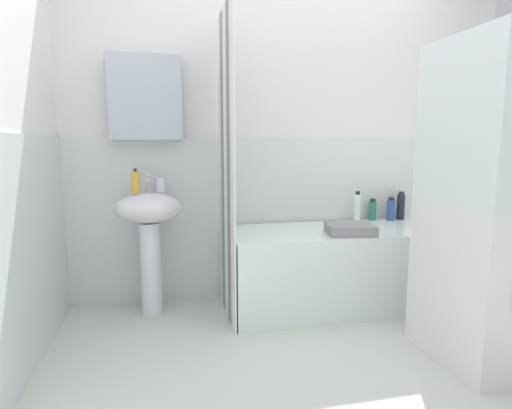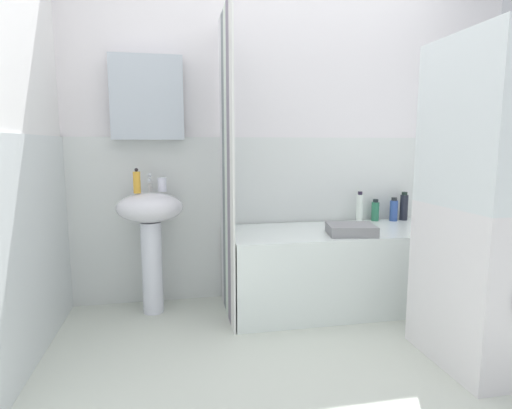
# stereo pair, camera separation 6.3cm
# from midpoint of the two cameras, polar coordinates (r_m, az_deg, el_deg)

# --- Properties ---
(ground_plane) EXTENTS (4.80, 5.60, 0.04)m
(ground_plane) POSITION_cam_midpoint_polar(r_m,az_deg,el_deg) (2.29, 12.82, -22.59)
(ground_plane) COLOR silver
(wall_back_tiled) EXTENTS (3.60, 0.18, 2.40)m
(wall_back_tiled) POSITION_cam_midpoint_polar(r_m,az_deg,el_deg) (3.15, 3.06, 8.05)
(wall_back_tiled) COLOR white
(wall_back_tiled) RESTS_ON ground_plane
(wall_left_tiled) EXTENTS (0.07, 1.81, 2.40)m
(wall_left_tiled) POSITION_cam_midpoint_polar(r_m,az_deg,el_deg) (2.26, -30.47, 6.35)
(wall_left_tiled) COLOR white
(wall_left_tiled) RESTS_ON ground_plane
(sink) EXTENTS (0.44, 0.34, 0.83)m
(sink) POSITION_cam_midpoint_polar(r_m,az_deg,el_deg) (2.87, -13.66, -2.81)
(sink) COLOR white
(sink) RESTS_ON ground_plane
(faucet) EXTENTS (0.03, 0.12, 0.12)m
(faucet) POSITION_cam_midpoint_polar(r_m,az_deg,el_deg) (2.92, -13.78, 2.95)
(faucet) COLOR silver
(faucet) RESTS_ON sink
(soap_dispenser) EXTENTS (0.05, 0.05, 0.17)m
(soap_dispenser) POSITION_cam_midpoint_polar(r_m,az_deg,el_deg) (2.82, -15.43, 3.00)
(soap_dispenser) COLOR gold
(soap_dispenser) RESTS_ON sink
(toothbrush_cup) EXTENTS (0.06, 0.06, 0.09)m
(toothbrush_cup) POSITION_cam_midpoint_polar(r_m,az_deg,el_deg) (2.89, -12.16, 2.69)
(toothbrush_cup) COLOR silver
(toothbrush_cup) RESTS_ON sink
(bathtub) EXTENTS (1.52, 0.65, 0.56)m
(bathtub) POSITION_cam_midpoint_polar(r_m,az_deg,el_deg) (3.04, 11.52, -8.54)
(bathtub) COLOR white
(bathtub) RESTS_ON ground_plane
(shower_curtain) EXTENTS (0.01, 0.65, 2.00)m
(shower_curtain) POSITION_cam_midpoint_polar(r_m,az_deg,el_deg) (2.71, -3.38, 5.11)
(shower_curtain) COLOR white
(shower_curtain) RESTS_ON ground_plane
(lotion_bottle) EXTENTS (0.06, 0.06, 0.22)m
(lotion_bottle) POSITION_cam_midpoint_polar(r_m,az_deg,el_deg) (3.48, 20.13, -0.29)
(lotion_bottle) COLOR #20232E
(lotion_bottle) RESTS_ON bathtub
(shampoo_bottle) EXTENTS (0.06, 0.06, 0.18)m
(shampoo_bottle) POSITION_cam_midpoint_polar(r_m,az_deg,el_deg) (3.42, 18.89, -0.71)
(shampoo_bottle) COLOR #33529E
(shampoo_bottle) RESTS_ON bathtub
(conditioner_bottle) EXTENTS (0.06, 0.06, 0.17)m
(conditioner_bottle) POSITION_cam_midpoint_polar(r_m,az_deg,el_deg) (3.39, 16.56, -0.82)
(conditioner_bottle) COLOR #2B7654
(conditioner_bottle) RESTS_ON bathtub
(body_wash_bottle) EXTENTS (0.05, 0.05, 0.24)m
(body_wash_bottle) POSITION_cam_midpoint_polar(r_m,az_deg,el_deg) (3.28, 14.57, -0.43)
(body_wash_bottle) COLOR white
(body_wash_bottle) RESTS_ON bathtub
(towel_folded) EXTENTS (0.35, 0.31, 0.07)m
(towel_folded) POSITION_cam_midpoint_polar(r_m,az_deg,el_deg) (2.83, 13.54, -3.35)
(towel_folded) COLOR gray
(towel_folded) RESTS_ON bathtub
(washer_dryer_stack) EXTENTS (0.60, 0.63, 1.67)m
(washer_dryer_stack) POSITION_cam_midpoint_polar(r_m,az_deg,el_deg) (2.48, 31.04, -0.19)
(washer_dryer_stack) COLOR white
(washer_dryer_stack) RESTS_ON ground_plane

